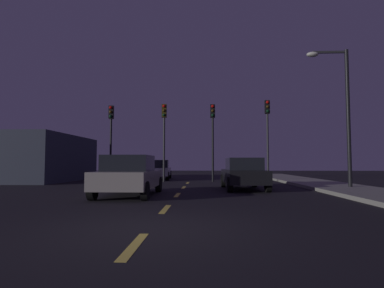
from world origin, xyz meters
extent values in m
plane|color=black|center=(0.00, 7.00, 0.00)|extent=(80.00, 80.00, 0.00)
cube|color=gray|center=(7.50, 7.00, 0.07)|extent=(3.00, 40.00, 0.15)
cube|color=#EACC4C|center=(0.00, -1.20, 0.00)|extent=(0.16, 1.60, 0.01)
cube|color=#EACC4C|center=(0.00, 2.60, 0.00)|extent=(0.16, 1.60, 0.01)
cube|color=#EACC4C|center=(0.00, 6.40, 0.00)|extent=(0.16, 1.60, 0.01)
cube|color=#EACC4C|center=(0.00, 10.20, 0.00)|extent=(0.16, 1.60, 0.01)
cube|color=#EACC4C|center=(0.00, 14.00, 0.00)|extent=(0.16, 1.60, 0.01)
cylinder|color=black|center=(-5.30, 15.20, 2.58)|extent=(0.14, 0.14, 5.16)
cube|color=black|center=(-5.30, 15.20, 4.71)|extent=(0.32, 0.24, 0.90)
sphere|color=red|center=(-5.30, 15.04, 5.01)|extent=(0.20, 0.20, 0.20)
sphere|color=#3F2D0C|center=(-5.30, 15.04, 4.71)|extent=(0.20, 0.20, 0.20)
sphere|color=#0C3319|center=(-5.30, 15.04, 4.41)|extent=(0.20, 0.20, 0.20)
cylinder|color=#2D2D30|center=(-1.66, 15.20, 2.62)|extent=(0.14, 0.14, 5.23)
cube|color=#382D0C|center=(-1.66, 15.20, 4.78)|extent=(0.32, 0.24, 0.90)
sphere|color=red|center=(-1.66, 15.04, 5.08)|extent=(0.20, 0.20, 0.20)
sphere|color=#3F2D0C|center=(-1.66, 15.04, 4.78)|extent=(0.20, 0.20, 0.20)
sphere|color=#0C3319|center=(-1.66, 15.04, 4.48)|extent=(0.20, 0.20, 0.20)
cylinder|color=black|center=(1.62, 15.20, 2.60)|extent=(0.14, 0.14, 5.20)
cube|color=black|center=(1.62, 15.20, 4.75)|extent=(0.32, 0.24, 0.90)
sphere|color=red|center=(1.62, 15.04, 5.05)|extent=(0.20, 0.20, 0.20)
sphere|color=#3F2D0C|center=(1.62, 15.04, 4.75)|extent=(0.20, 0.20, 0.20)
sphere|color=#0C3319|center=(1.62, 15.04, 4.45)|extent=(0.20, 0.20, 0.20)
cylinder|color=#2D2D30|center=(5.27, 15.20, 2.72)|extent=(0.14, 0.14, 5.45)
cube|color=black|center=(5.27, 15.20, 5.00)|extent=(0.32, 0.24, 0.90)
sphere|color=red|center=(5.27, 15.04, 5.30)|extent=(0.20, 0.20, 0.20)
sphere|color=#3F2D0C|center=(5.27, 15.04, 5.00)|extent=(0.20, 0.20, 0.20)
sphere|color=#0C3319|center=(5.27, 15.04, 4.70)|extent=(0.20, 0.20, 0.20)
cube|color=black|center=(2.90, 9.17, 0.62)|extent=(1.88, 4.22, 0.60)
cube|color=black|center=(2.91, 8.96, 1.20)|extent=(1.60, 1.92, 0.56)
cylinder|color=black|center=(2.04, 10.68, 0.32)|extent=(0.24, 0.65, 0.64)
cylinder|color=black|center=(3.67, 10.73, 0.32)|extent=(0.24, 0.65, 0.64)
cylinder|color=black|center=(2.13, 7.61, 0.32)|extent=(0.24, 0.65, 0.64)
cylinder|color=black|center=(3.77, 7.66, 0.32)|extent=(0.24, 0.65, 0.64)
cube|color=gray|center=(-1.80, 6.09, 0.63)|extent=(1.91, 4.33, 0.63)
cube|color=black|center=(-1.80, 5.88, 1.24)|extent=(1.67, 1.95, 0.59)
cylinder|color=black|center=(-2.69, 7.70, 0.32)|extent=(0.22, 0.64, 0.64)
cylinder|color=black|center=(-0.93, 7.71, 0.32)|extent=(0.22, 0.64, 0.64)
cylinder|color=black|center=(-2.68, 4.48, 0.32)|extent=(0.22, 0.64, 0.64)
cylinder|color=black|center=(-0.91, 4.49, 0.32)|extent=(0.22, 0.64, 0.64)
cube|color=silver|center=(-2.45, 18.07, 0.60)|extent=(1.94, 4.39, 0.57)
cube|color=black|center=(-2.46, 18.29, 1.18)|extent=(1.61, 2.01, 0.59)
cylinder|color=black|center=(-1.57, 16.52, 0.32)|extent=(0.26, 0.65, 0.64)
cylinder|color=black|center=(-3.15, 16.43, 0.32)|extent=(0.26, 0.65, 0.64)
cylinder|color=black|center=(-1.75, 19.71, 0.32)|extent=(0.26, 0.65, 0.64)
cylinder|color=black|center=(-3.33, 19.62, 0.32)|extent=(0.26, 0.65, 0.64)
cylinder|color=black|center=(7.80, 8.99, 3.31)|extent=(0.18, 0.18, 6.61)
cube|color=#2D2D30|center=(7.01, 8.99, 6.51)|extent=(1.58, 0.10, 0.10)
ellipsoid|color=silver|center=(6.22, 8.99, 6.41)|extent=(0.56, 0.36, 0.24)
cube|color=#333847|center=(-10.66, 15.95, 1.59)|extent=(5.32, 8.64, 3.18)
camera|label=1|loc=(1.06, -5.99, 1.24)|focal=29.62mm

